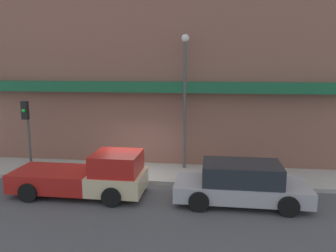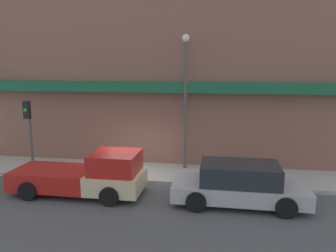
% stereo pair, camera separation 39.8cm
% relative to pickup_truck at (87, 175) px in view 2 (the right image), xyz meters
% --- Properties ---
extents(ground_plane, '(80.00, 80.00, 0.00)m').
position_rel_pickup_truck_xyz_m(ground_plane, '(1.43, 1.36, -0.76)').
color(ground_plane, '#4C4C4F').
extents(sidewalk, '(36.00, 2.65, 0.18)m').
position_rel_pickup_truck_xyz_m(sidewalk, '(1.43, 2.69, -0.67)').
color(sidewalk, '#ADA89E').
rests_on(sidewalk, ground).
extents(building, '(19.80, 3.80, 10.46)m').
position_rel_pickup_truck_xyz_m(building, '(1.42, 5.49, 4.46)').
color(building, brown).
rests_on(building, ground).
extents(pickup_truck, '(5.15, 2.14, 1.73)m').
position_rel_pickup_truck_xyz_m(pickup_truck, '(0.00, 0.00, 0.00)').
color(pickup_truck, beige).
rests_on(pickup_truck, ground).
extents(parked_car, '(4.82, 2.11, 1.52)m').
position_rel_pickup_truck_xyz_m(parked_car, '(5.84, 0.00, -0.02)').
color(parked_car, '#ADADB2').
rests_on(parked_car, ground).
extents(fire_hydrant, '(0.22, 0.22, 0.66)m').
position_rel_pickup_truck_xyz_m(fire_hydrant, '(-0.23, 1.78, -0.25)').
color(fire_hydrant, '#196633').
rests_on(fire_hydrant, sidewalk).
extents(street_lamp, '(0.36, 0.36, 6.22)m').
position_rel_pickup_truck_xyz_m(street_lamp, '(3.47, 3.43, 3.24)').
color(street_lamp, '#4C4C4C').
rests_on(street_lamp, sidewalk).
extents(traffic_light, '(0.28, 0.42, 3.28)m').
position_rel_pickup_truck_xyz_m(traffic_light, '(-3.46, 1.77, 1.69)').
color(traffic_light, '#4C4C4C').
rests_on(traffic_light, sidewalk).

